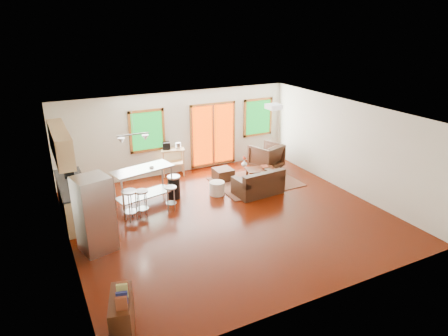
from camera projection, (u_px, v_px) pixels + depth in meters
name	position (u px, v px, depth m)	size (l,w,h in m)	color
floor	(229.00, 217.00, 10.06)	(7.50, 7.00, 0.02)	#360B01
ceiling	(230.00, 115.00, 9.14)	(7.50, 7.00, 0.02)	white
back_wall	(178.00, 133.00, 12.53)	(7.50, 0.02, 2.60)	beige
left_wall	(64.00, 198.00, 8.01)	(0.02, 7.00, 2.60)	beige
right_wall	(348.00, 147.00, 11.19)	(0.02, 7.00, 2.60)	beige
front_wall	(327.00, 234.00, 6.67)	(7.50, 0.02, 2.60)	beige
window_left	(147.00, 131.00, 12.00)	(1.10, 0.05, 1.30)	#0B5B17
french_doors	(213.00, 135.00, 13.06)	(1.60, 0.05, 2.10)	#BB2E00
window_right	(258.00, 117.00, 13.64)	(1.10, 0.05, 1.30)	#0B5B17
rug	(256.00, 182.00, 12.13)	(2.44, 1.87, 0.02)	#526138
loveseat	(259.00, 184.00, 11.25)	(1.40, 0.86, 0.72)	black
coffee_table	(261.00, 170.00, 12.23)	(0.99, 0.73, 0.36)	#361709
armchair	(266.00, 155.00, 13.12)	(0.89, 0.84, 0.92)	black
ottoman	(223.00, 174.00, 12.25)	(0.54, 0.54, 0.36)	black
pouf	(217.00, 188.00, 11.24)	(0.43, 0.43, 0.38)	beige
vase	(244.00, 163.00, 12.25)	(0.19, 0.20, 0.32)	silver
book	(262.00, 163.00, 12.18)	(0.19, 0.02, 0.26)	maroon
cabinets	(70.00, 183.00, 9.68)	(0.64, 2.24, 2.30)	tan
refrigerator	(95.00, 214.00, 8.35)	(0.81, 0.79, 1.67)	#B7BABC
island	(143.00, 180.00, 10.50)	(1.70, 0.97, 1.01)	#B7BABC
cup	(152.00, 168.00, 10.42)	(0.12, 0.10, 0.12)	white
bar_stool_a	(130.00, 198.00, 9.67)	(0.48, 0.48, 0.79)	#B7BABC
bar_stool_b	(142.00, 197.00, 9.88)	(0.34, 0.34, 0.70)	#B7BABC
bar_stool_c	(171.00, 193.00, 10.23)	(0.40, 0.40, 0.65)	#B7BABC
trash_can	(174.00, 187.00, 10.98)	(0.35, 0.35, 0.64)	black
kitchen_cart	(172.00, 153.00, 12.44)	(0.81, 0.62, 1.10)	tan
bookshelf	(122.00, 317.00, 6.13)	(0.54, 0.89, 0.98)	#361709
ceiling_flush	(274.00, 107.00, 10.34)	(0.35, 0.35, 0.12)	white
pendant_light	(133.00, 139.00, 9.84)	(0.80, 0.18, 0.79)	gray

